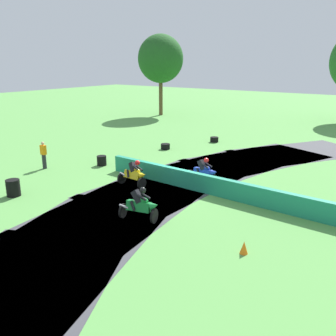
{
  "coord_description": "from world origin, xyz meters",
  "views": [
    {
      "loc": [
        10.59,
        -15.03,
        6.2
      ],
      "look_at": [
        0.02,
        -0.19,
        0.9
      ],
      "focal_mm": 39.57,
      "sensor_mm": 36.0,
      "label": 1
    }
  ],
  "objects_px": {
    "tire_stack_far": "(13,188)",
    "traffic_cone": "(244,248)",
    "motorcycle_chase_yellow": "(134,174)",
    "track_marshal": "(44,155)",
    "motorcycle_trailing_green": "(140,205)",
    "tire_stack_mid_a": "(165,146)",
    "motorcycle_lead_blue": "(204,171)",
    "tire_stack_mid_b": "(102,161)",
    "tire_stack_near": "(214,140)"
  },
  "relations": [
    {
      "from": "motorcycle_chase_yellow",
      "to": "track_marshal",
      "type": "distance_m",
      "value": 6.46
    },
    {
      "from": "tire_stack_mid_b",
      "to": "traffic_cone",
      "type": "relative_size",
      "value": 1.36
    },
    {
      "from": "motorcycle_chase_yellow",
      "to": "traffic_cone",
      "type": "xyz_separation_m",
      "value": [
        7.52,
        -3.21,
        -0.41
      ]
    },
    {
      "from": "tire_stack_mid_b",
      "to": "track_marshal",
      "type": "height_order",
      "value": "track_marshal"
    },
    {
      "from": "tire_stack_mid_a",
      "to": "traffic_cone",
      "type": "bearing_deg",
      "value": -44.35
    },
    {
      "from": "tire_stack_mid_a",
      "to": "tire_stack_mid_b",
      "type": "xyz_separation_m",
      "value": [
        -0.66,
        -5.77,
        0.1
      ]
    },
    {
      "from": "tire_stack_far",
      "to": "track_marshal",
      "type": "relative_size",
      "value": 0.49
    },
    {
      "from": "tire_stack_mid_a",
      "to": "tire_stack_mid_b",
      "type": "height_order",
      "value": "tire_stack_mid_b"
    },
    {
      "from": "motorcycle_chase_yellow",
      "to": "track_marshal",
      "type": "xyz_separation_m",
      "value": [
        -6.42,
        -0.69,
        0.19
      ]
    },
    {
      "from": "motorcycle_trailing_green",
      "to": "track_marshal",
      "type": "relative_size",
      "value": 1.03
    },
    {
      "from": "motorcycle_chase_yellow",
      "to": "motorcycle_trailing_green",
      "type": "xyz_separation_m",
      "value": [
        2.99,
        -3.11,
        0.03
      ]
    },
    {
      "from": "tire_stack_mid_a",
      "to": "traffic_cone",
      "type": "relative_size",
      "value": 1.5
    },
    {
      "from": "motorcycle_trailing_green",
      "to": "track_marshal",
      "type": "bearing_deg",
      "value": 165.58
    },
    {
      "from": "motorcycle_chase_yellow",
      "to": "tire_stack_far",
      "type": "height_order",
      "value": "motorcycle_chase_yellow"
    },
    {
      "from": "tire_stack_near",
      "to": "track_marshal",
      "type": "relative_size",
      "value": 0.39
    },
    {
      "from": "tire_stack_mid_b",
      "to": "traffic_cone",
      "type": "xyz_separation_m",
      "value": [
        11.66,
        -4.99,
        -0.08
      ]
    },
    {
      "from": "motorcycle_trailing_green",
      "to": "tire_stack_near",
      "type": "bearing_deg",
      "value": 107.74
    },
    {
      "from": "tire_stack_mid_b",
      "to": "tire_stack_far",
      "type": "relative_size",
      "value": 0.75
    },
    {
      "from": "motorcycle_lead_blue",
      "to": "motorcycle_trailing_green",
      "type": "relative_size",
      "value": 1.01
    },
    {
      "from": "motorcycle_trailing_green",
      "to": "traffic_cone",
      "type": "height_order",
      "value": "motorcycle_trailing_green"
    },
    {
      "from": "motorcycle_lead_blue",
      "to": "tire_stack_mid_b",
      "type": "bearing_deg",
      "value": -174.98
    },
    {
      "from": "motorcycle_trailing_green",
      "to": "tire_stack_far",
      "type": "bearing_deg",
      "value": -168.54
    },
    {
      "from": "motorcycle_lead_blue",
      "to": "tire_stack_mid_a",
      "type": "relative_size",
      "value": 2.57
    },
    {
      "from": "motorcycle_chase_yellow",
      "to": "traffic_cone",
      "type": "distance_m",
      "value": 8.19
    },
    {
      "from": "motorcycle_lead_blue",
      "to": "motorcycle_trailing_green",
      "type": "bearing_deg",
      "value": -87.38
    },
    {
      "from": "motorcycle_lead_blue",
      "to": "tire_stack_near",
      "type": "height_order",
      "value": "motorcycle_lead_blue"
    },
    {
      "from": "tire_stack_mid_b",
      "to": "tire_stack_far",
      "type": "xyz_separation_m",
      "value": [
        0.43,
        -6.25,
        0.1
      ]
    },
    {
      "from": "tire_stack_mid_b",
      "to": "tire_stack_near",
      "type": "bearing_deg",
      "value": 76.7
    },
    {
      "from": "motorcycle_chase_yellow",
      "to": "motorcycle_lead_blue",
      "type": "bearing_deg",
      "value": 41.07
    },
    {
      "from": "tire_stack_mid_a",
      "to": "motorcycle_trailing_green",
      "type": "bearing_deg",
      "value": -58.73
    },
    {
      "from": "motorcycle_lead_blue",
      "to": "track_marshal",
      "type": "distance_m",
      "value": 9.66
    },
    {
      "from": "motorcycle_trailing_green",
      "to": "tire_stack_mid_a",
      "type": "height_order",
      "value": "motorcycle_trailing_green"
    },
    {
      "from": "motorcycle_lead_blue",
      "to": "traffic_cone",
      "type": "relative_size",
      "value": 3.85
    },
    {
      "from": "tire_stack_mid_a",
      "to": "tire_stack_near",
      "type": "bearing_deg",
      "value": 68.0
    },
    {
      "from": "motorcycle_trailing_green",
      "to": "traffic_cone",
      "type": "relative_size",
      "value": 3.82
    },
    {
      "from": "motorcycle_trailing_green",
      "to": "tire_stack_far",
      "type": "relative_size",
      "value": 2.1
    },
    {
      "from": "tire_stack_mid_a",
      "to": "tire_stack_far",
      "type": "xyz_separation_m",
      "value": [
        -0.23,
        -12.02,
        0.2
      ]
    },
    {
      "from": "traffic_cone",
      "to": "motorcycle_lead_blue",
      "type": "bearing_deg",
      "value": 130.56
    },
    {
      "from": "motorcycle_lead_blue",
      "to": "traffic_cone",
      "type": "bearing_deg",
      "value": -49.44
    },
    {
      "from": "motorcycle_lead_blue",
      "to": "tire_stack_mid_b",
      "type": "xyz_separation_m",
      "value": [
        -6.88,
        -0.6,
        -0.36
      ]
    },
    {
      "from": "tire_stack_mid_b",
      "to": "traffic_cone",
      "type": "distance_m",
      "value": 12.69
    },
    {
      "from": "motorcycle_trailing_green",
      "to": "tire_stack_mid_b",
      "type": "bearing_deg",
      "value": 145.57
    },
    {
      "from": "motorcycle_trailing_green",
      "to": "tire_stack_far",
      "type": "distance_m",
      "value": 6.84
    },
    {
      "from": "tire_stack_mid_b",
      "to": "motorcycle_lead_blue",
      "type": "bearing_deg",
      "value": 5.02
    },
    {
      "from": "tire_stack_mid_b",
      "to": "track_marshal",
      "type": "distance_m",
      "value": 3.4
    },
    {
      "from": "tire_stack_mid_a",
      "to": "track_marshal",
      "type": "height_order",
      "value": "track_marshal"
    },
    {
      "from": "motorcycle_chase_yellow",
      "to": "tire_stack_mid_a",
      "type": "xyz_separation_m",
      "value": [
        -3.48,
        7.55,
        -0.43
      ]
    },
    {
      "from": "tire_stack_far",
      "to": "traffic_cone",
      "type": "xyz_separation_m",
      "value": [
        11.24,
        1.26,
        -0.18
      ]
    },
    {
      "from": "motorcycle_lead_blue",
      "to": "tire_stack_near",
      "type": "xyz_separation_m",
      "value": [
        -4.51,
        9.4,
        -0.46
      ]
    },
    {
      "from": "motorcycle_trailing_green",
      "to": "motorcycle_lead_blue",
      "type": "bearing_deg",
      "value": 92.62
    }
  ]
}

